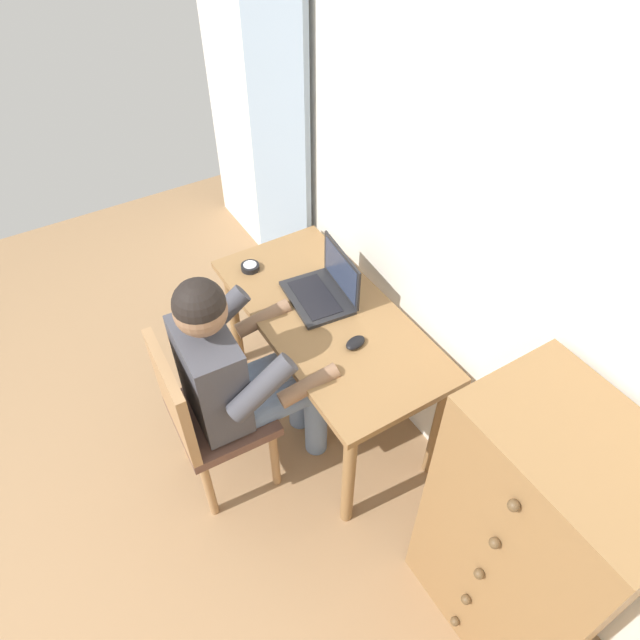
{
  "coord_description": "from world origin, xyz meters",
  "views": [
    {
      "loc": [
        1.21,
        0.86,
        2.48
      ],
      "look_at": [
        -0.23,
        1.73,
        0.81
      ],
      "focal_mm": 31.63,
      "sensor_mm": 36.0,
      "label": 1
    }
  ],
  "objects_px": {
    "chair": "(205,413)",
    "desk": "(327,331)",
    "desk_clock": "(250,267)",
    "computer_mouse": "(355,343)",
    "laptop": "(325,288)",
    "person_seated": "(240,370)",
    "dresser": "(531,537)"
  },
  "relations": [
    {
      "from": "chair",
      "to": "desk",
      "type": "bearing_deg",
      "value": 95.4
    },
    {
      "from": "chair",
      "to": "desk_clock",
      "type": "height_order",
      "value": "chair"
    },
    {
      "from": "chair",
      "to": "computer_mouse",
      "type": "relative_size",
      "value": 8.88
    },
    {
      "from": "desk",
      "to": "laptop",
      "type": "distance_m",
      "value": 0.2
    },
    {
      "from": "laptop",
      "to": "person_seated",
      "type": "bearing_deg",
      "value": -71.38
    },
    {
      "from": "chair",
      "to": "desk_clock",
      "type": "relative_size",
      "value": 9.87
    },
    {
      "from": "desk",
      "to": "laptop",
      "type": "xyz_separation_m",
      "value": [
        -0.11,
        0.05,
        0.16
      ]
    },
    {
      "from": "person_seated",
      "to": "computer_mouse",
      "type": "bearing_deg",
      "value": 71.83
    },
    {
      "from": "dresser",
      "to": "person_seated",
      "type": "bearing_deg",
      "value": -153.6
    },
    {
      "from": "desk",
      "to": "chair",
      "type": "bearing_deg",
      "value": -84.6
    },
    {
      "from": "person_seated",
      "to": "laptop",
      "type": "xyz_separation_m",
      "value": [
        -0.18,
        0.52,
        0.08
      ]
    },
    {
      "from": "dresser",
      "to": "chair",
      "type": "height_order",
      "value": "dresser"
    },
    {
      "from": "laptop",
      "to": "desk_clock",
      "type": "xyz_separation_m",
      "value": [
        -0.36,
        -0.21,
        -0.04
      ]
    },
    {
      "from": "computer_mouse",
      "to": "desk_clock",
      "type": "relative_size",
      "value": 1.11
    },
    {
      "from": "dresser",
      "to": "desk_clock",
      "type": "height_order",
      "value": "dresser"
    },
    {
      "from": "person_seated",
      "to": "desk_clock",
      "type": "xyz_separation_m",
      "value": [
        -0.53,
        0.31,
        0.04
      ]
    },
    {
      "from": "laptop",
      "to": "desk_clock",
      "type": "height_order",
      "value": "laptop"
    },
    {
      "from": "chair",
      "to": "laptop",
      "type": "relative_size",
      "value": 2.43
    },
    {
      "from": "chair",
      "to": "person_seated",
      "type": "relative_size",
      "value": 0.74
    },
    {
      "from": "desk",
      "to": "desk_clock",
      "type": "xyz_separation_m",
      "value": [
        -0.47,
        -0.16,
        0.12
      ]
    },
    {
      "from": "chair",
      "to": "dresser",
      "type": "bearing_deg",
      "value": 33.27
    },
    {
      "from": "dresser",
      "to": "laptop",
      "type": "bearing_deg",
      "value": -178.52
    },
    {
      "from": "computer_mouse",
      "to": "desk",
      "type": "bearing_deg",
      "value": 166.51
    },
    {
      "from": "chair",
      "to": "desk_clock",
      "type": "bearing_deg",
      "value": 136.74
    },
    {
      "from": "desk",
      "to": "computer_mouse",
      "type": "xyz_separation_m",
      "value": [
        0.22,
        0.0,
        0.12
      ]
    },
    {
      "from": "dresser",
      "to": "computer_mouse",
      "type": "distance_m",
      "value": 0.98
    },
    {
      "from": "person_seated",
      "to": "laptop",
      "type": "height_order",
      "value": "person_seated"
    },
    {
      "from": "dresser",
      "to": "person_seated",
      "type": "relative_size",
      "value": 0.97
    },
    {
      "from": "desk",
      "to": "person_seated",
      "type": "distance_m",
      "value": 0.48
    },
    {
      "from": "desk_clock",
      "to": "person_seated",
      "type": "bearing_deg",
      "value": -30.35
    },
    {
      "from": "chair",
      "to": "person_seated",
      "type": "bearing_deg",
      "value": 87.86
    },
    {
      "from": "dresser",
      "to": "computer_mouse",
      "type": "relative_size",
      "value": 11.73
    }
  ]
}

